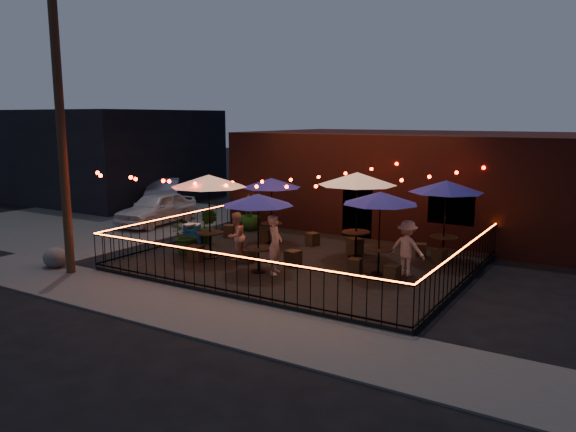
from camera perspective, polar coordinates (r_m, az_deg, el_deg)
name	(u,v)px	position (r m, az deg, el deg)	size (l,w,h in m)	color
ground	(269,280)	(16.33, -1.95, -6.50)	(110.00, 110.00, 0.00)	black
patio	(304,262)	(17.94, 1.59, -4.72)	(10.00, 8.00, 0.15)	black
sidewalk	(194,312)	(13.86, -9.51, -9.57)	(18.00, 2.50, 0.05)	#464240
parking_lot	(100,219)	(27.18, -18.60, -0.30)	(11.00, 12.00, 0.02)	#464240
brick_building	(419,180)	(24.40, 13.15, 3.56)	(14.00, 8.00, 4.00)	#3A160F
background_building	(96,154)	(34.66, -18.88, 5.97)	(12.00, 9.00, 5.00)	black
utility_pole	(62,140)	(17.53, -22.00, 7.21)	(0.26, 0.26, 8.00)	#3E2B19
fence_front	(226,274)	(14.58, -6.34, -5.87)	(10.00, 0.04, 1.04)	black
fence_left	(185,228)	(20.70, -10.47, -1.21)	(0.04, 8.00, 1.04)	black
fence_right	(463,266)	(15.97, 17.38, -4.86)	(0.04, 8.00, 1.04)	black
festoon_lights	(272,185)	(17.75, -1.68, 3.16)	(10.02, 8.72, 1.32)	#FB0D00
cafe_table_0	(209,182)	(17.97, -8.05, 3.44)	(3.02, 3.02, 2.69)	black
cafe_table_1	(271,184)	(19.94, -1.70, 3.30)	(2.22, 2.22, 2.36)	black
cafe_table_2	(258,201)	(16.14, -3.08, 1.56)	(2.72, 2.72, 2.32)	black
cafe_table_3	(357,180)	(17.89, 7.05, 3.66)	(3.27, 3.27, 2.77)	black
cafe_table_4	(380,199)	(16.11, 9.36, 1.72)	(2.22, 2.22, 2.41)	black
cafe_table_5	(446,188)	(18.05, 15.76, 2.80)	(3.01, 3.01, 2.56)	black
bistro_chair_0	(190,247)	(18.99, -9.91, -3.11)	(0.38, 0.38, 0.45)	black
bistro_chair_1	(196,253)	(17.97, -9.35, -3.77)	(0.42, 0.42, 0.49)	black
bistro_chair_2	(230,231)	(21.38, -5.95, -1.52)	(0.39, 0.39, 0.46)	black
bistro_chair_3	(265,236)	(20.45, -2.40, -2.08)	(0.34, 0.34, 0.41)	black
bistro_chair_4	(249,256)	(17.62, -3.97, -4.08)	(0.35, 0.35, 0.41)	black
bistro_chair_5	(293,258)	(17.17, 0.51, -4.31)	(0.40, 0.40, 0.48)	black
bistro_chair_6	(312,239)	(19.90, 2.50, -2.36)	(0.38, 0.38, 0.45)	black
bistro_chair_7	(355,246)	(18.83, 6.81, -3.04)	(0.43, 0.43, 0.51)	black
bistro_chair_8	(355,266)	(16.53, 6.83, -5.04)	(0.36, 0.36, 0.43)	black
bistro_chair_9	(392,273)	(15.90, 10.55, -5.72)	(0.38, 0.38, 0.45)	black
bistro_chair_10	(421,250)	(18.89, 13.36, -3.37)	(0.34, 0.34, 0.41)	black
bistro_chair_11	(440,255)	(18.20, 15.15, -3.89)	(0.38, 0.38, 0.45)	black
patron_a	(275,244)	(16.19, -1.34, -2.90)	(0.63, 0.42, 1.74)	tan
patron_b	(236,236)	(17.88, -5.32, -2.05)	(0.74, 0.58, 1.53)	tan
patron_c	(407,248)	(16.40, 12.00, -3.20)	(1.04, 0.60, 1.60)	tan
potted_shrub_a	(187,235)	(18.89, -10.18, -1.95)	(1.12, 0.97, 1.24)	#153D12
potted_shrub_b	(208,226)	(20.34, -8.15, -1.02)	(0.69, 0.56, 1.25)	#0D3D0C
potted_shrub_c	(249,213)	(22.48, -3.96, 0.35)	(0.81, 0.81, 1.44)	#0E400C
cooler	(192,234)	(20.28, -9.71, -1.81)	(0.67, 0.58, 0.75)	#0D47AA
boulder	(56,258)	(18.88, -22.54, -3.93)	(0.86, 0.73, 0.67)	#40413C
car_white	(157,208)	(25.15, -13.20, 0.78)	(1.68, 4.17, 1.42)	silver
car_silver	(164,193)	(29.70, -12.53, 2.28)	(1.59, 4.56, 1.50)	gray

